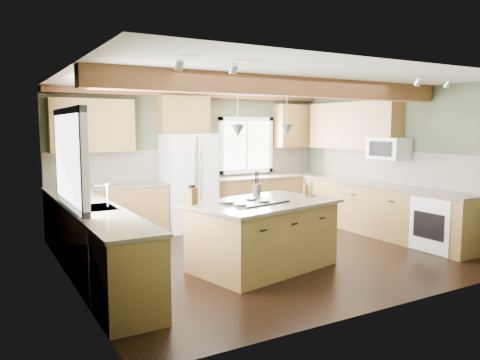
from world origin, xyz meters
TOP-DOWN VIEW (x-y plane):
  - floor at (0.00, 0.00)m, footprint 5.60×5.60m
  - ceiling at (0.00, 0.00)m, footprint 5.60×5.60m
  - wall_back at (0.00, 2.50)m, footprint 5.60×0.00m
  - wall_left at (-2.80, 0.00)m, footprint 0.00×5.00m
  - wall_right at (2.80, 0.00)m, footprint 0.00×5.00m
  - ceiling_beam at (0.00, -0.61)m, footprint 5.55×0.26m
  - soffit_trim at (0.00, 2.40)m, footprint 5.55×0.20m
  - backsplash_back at (0.00, 2.48)m, footprint 5.58×0.03m
  - backsplash_right at (2.78, 0.05)m, footprint 0.03×3.70m
  - base_cab_back_left at (-1.79, 2.20)m, footprint 2.02×0.60m
  - counter_back_left at (-1.79, 2.20)m, footprint 2.06×0.64m
  - base_cab_back_right at (1.49, 2.20)m, footprint 2.62×0.60m
  - counter_back_right at (1.49, 2.20)m, footprint 2.66×0.64m
  - base_cab_left at (-2.50, 0.05)m, footprint 0.60×3.70m
  - counter_left at (-2.50, 0.05)m, footprint 0.64×3.74m
  - base_cab_right at (2.50, 0.05)m, footprint 0.60×3.70m
  - counter_right at (2.50, 0.05)m, footprint 0.64×3.74m
  - upper_cab_back_left at (-1.99, 2.33)m, footprint 1.40×0.35m
  - upper_cab_over_fridge at (-0.30, 2.33)m, footprint 0.96×0.35m
  - upper_cab_right at (2.62, 0.90)m, footprint 0.35×2.20m
  - upper_cab_back_corner at (2.30, 2.33)m, footprint 0.90×0.35m
  - window_left at (-2.78, 0.05)m, footprint 0.04×1.60m
  - window_back at (1.15, 2.48)m, footprint 1.10×0.04m
  - sink at (-2.50, 0.05)m, footprint 0.50×0.65m
  - faucet at (-2.32, 0.05)m, footprint 0.02×0.02m
  - dishwasher at (-2.49, -1.25)m, footprint 0.60×0.60m
  - oven at (2.49, -1.25)m, footprint 0.60×0.72m
  - microwave at (2.58, -0.05)m, footprint 0.40×0.70m
  - pendant_left at (-0.85, -0.71)m, footprint 0.18×0.18m
  - pendant_right at (0.05, -0.51)m, footprint 0.18×0.18m
  - refrigerator at (-0.30, 2.12)m, footprint 0.90×0.74m
  - island at (-0.40, -0.61)m, footprint 2.04×1.50m
  - island_top at (-0.40, -0.61)m, footprint 2.19×1.64m
  - cooktop at (-0.55, -0.65)m, footprint 0.89×0.69m
  - knife_block at (-1.32, -0.33)m, footprint 0.15×0.14m
  - utensil_crock at (-0.14, -0.03)m, footprint 0.14×0.14m
  - bottle_tray at (0.48, -0.49)m, footprint 0.30×0.30m

SIDE VIEW (x-z plane):
  - floor at x=0.00m, z-range 0.00..0.00m
  - dishwasher at x=-2.49m, z-range 0.01..0.85m
  - oven at x=2.49m, z-range 0.01..0.85m
  - base_cab_back_left at x=-1.79m, z-range 0.00..0.88m
  - base_cab_back_right at x=1.49m, z-range 0.00..0.88m
  - base_cab_left at x=-2.50m, z-range 0.00..0.88m
  - base_cab_right at x=2.50m, z-range 0.00..0.88m
  - island at x=-0.40m, z-range 0.00..0.88m
  - counter_back_left at x=-1.79m, z-range 0.88..0.92m
  - counter_back_right at x=1.49m, z-range 0.88..0.92m
  - counter_left at x=-2.50m, z-range 0.88..0.92m
  - counter_right at x=2.50m, z-range 0.88..0.92m
  - refrigerator at x=-0.30m, z-range 0.00..1.80m
  - island_top at x=-0.40m, z-range 0.88..0.92m
  - sink at x=-2.50m, z-range 0.89..0.92m
  - cooktop at x=-0.55m, z-range 0.92..0.94m
  - utensil_crock at x=-0.14m, z-range 0.92..1.08m
  - bottle_tray at x=0.48m, z-range 0.92..1.13m
  - knife_block at x=-1.32m, z-range 0.92..1.13m
  - faucet at x=-2.32m, z-range 0.91..1.19m
  - backsplash_back at x=0.00m, z-range 0.92..1.50m
  - backsplash_right at x=2.78m, z-range 0.92..1.50m
  - wall_back at x=0.00m, z-range -1.50..4.10m
  - wall_left at x=-2.80m, z-range -1.20..3.80m
  - wall_right at x=2.80m, z-range -1.20..3.80m
  - window_back at x=1.15m, z-range 1.05..2.05m
  - window_left at x=-2.78m, z-range 1.02..2.08m
  - microwave at x=2.58m, z-range 1.36..1.74m
  - pendant_left at x=-0.85m, z-range 1.80..1.96m
  - pendant_right at x=0.05m, z-range 1.80..1.96m
  - upper_cab_back_left at x=-1.99m, z-range 1.50..2.40m
  - upper_cab_right at x=2.62m, z-range 1.50..2.40m
  - upper_cab_back_corner at x=2.30m, z-range 1.50..2.40m
  - upper_cab_over_fridge at x=-0.30m, z-range 1.80..2.50m
  - ceiling_beam at x=0.00m, z-range 2.34..2.60m
  - soffit_trim at x=0.00m, z-range 2.49..2.59m
  - ceiling at x=0.00m, z-range 2.60..2.60m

